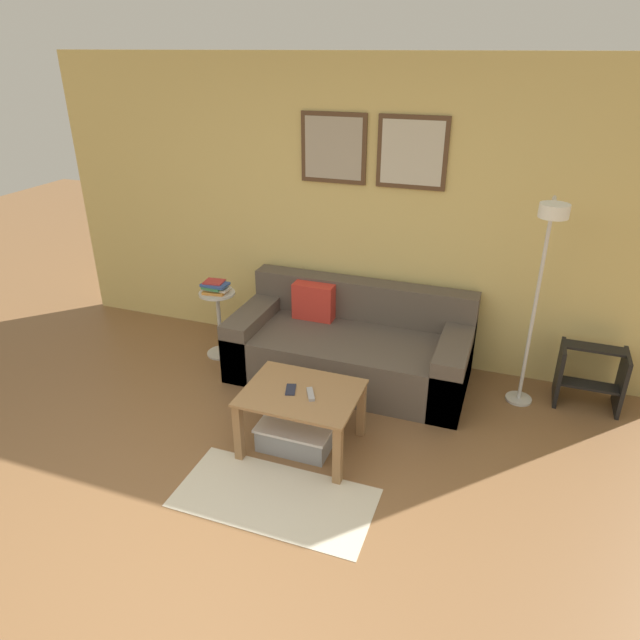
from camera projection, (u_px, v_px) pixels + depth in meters
ground_plane at (183, 586)px, 3.01m from camera, size 16.00×16.00×0.00m
wall_back at (349, 213)px, 4.88m from camera, size 5.60×0.09×2.55m
area_rug at (275, 497)px, 3.60m from camera, size 1.26×0.61×0.01m
couch at (350, 347)px, 4.85m from camera, size 1.97×0.93×0.75m
coffee_table at (302, 403)px, 3.92m from camera, size 0.78×0.62×0.45m
storage_bin at (297, 433)px, 4.05m from camera, size 0.52×0.39×0.19m
floor_lamp at (543, 266)px, 3.94m from camera, size 0.21×0.46×1.66m
side_table at (219, 318)px, 5.14m from camera, size 0.32×0.32×0.62m
book_stack at (215, 287)px, 5.00m from camera, size 0.24×0.20×0.10m
remote_control at (311, 394)px, 3.83m from camera, size 0.11×0.15×0.02m
cell_phone at (291, 390)px, 3.89m from camera, size 0.10×0.15×0.01m
step_stool at (590, 375)px, 4.44m from camera, size 0.48×0.32×0.48m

